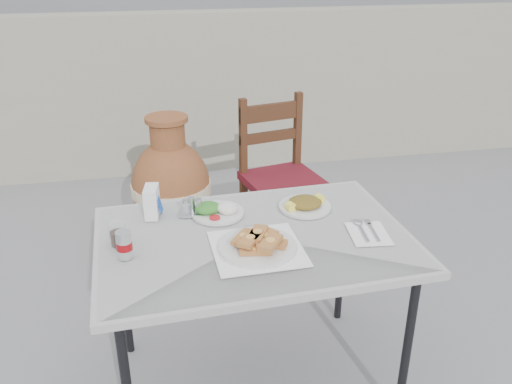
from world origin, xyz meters
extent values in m
cylinder|color=black|center=(0.55, -0.22, 0.32)|extent=(0.03, 0.03, 0.65)
cylinder|color=black|center=(-0.47, 0.36, 0.32)|extent=(0.03, 0.03, 0.65)
cylinder|color=black|center=(0.52, 0.40, 0.32)|extent=(0.03, 0.03, 0.65)
cube|color=white|center=(0.04, 0.07, 0.67)|extent=(1.17, 0.82, 0.03)
cube|color=white|center=(0.04, 0.07, 0.69)|extent=(1.13, 0.78, 0.00)
cube|color=white|center=(0.03, -0.02, 0.69)|extent=(0.32, 0.32, 0.00)
cylinder|color=silver|center=(0.03, -0.02, 0.70)|extent=(0.27, 0.27, 0.01)
cylinder|color=silver|center=(0.03, -0.02, 0.70)|extent=(0.28, 0.28, 0.01)
cylinder|color=silver|center=(-0.07, 0.26, 0.70)|extent=(0.21, 0.21, 0.01)
ellipsoid|color=white|center=(-0.03, 0.26, 0.72)|extent=(0.08, 0.08, 0.05)
ellipsoid|color=#246E1F|center=(-0.10, 0.27, 0.72)|extent=(0.10, 0.09, 0.04)
cylinder|color=red|center=(-0.08, 0.21, 0.71)|extent=(0.04, 0.04, 0.01)
cylinder|color=silver|center=(0.29, 0.25, 0.70)|extent=(0.21, 0.21, 0.01)
ellipsoid|color=#34701C|center=(0.29, 0.25, 0.71)|extent=(0.14, 0.13, 0.04)
cylinder|color=#F7EB43|center=(0.22, 0.22, 0.72)|extent=(0.05, 0.04, 0.04)
cylinder|color=#F7EB43|center=(0.35, 0.27, 0.72)|extent=(0.05, 0.04, 0.04)
cylinder|color=silver|center=(-0.41, 0.01, 0.74)|extent=(0.05, 0.05, 0.10)
cylinder|color=#A00B11|center=(-0.41, 0.01, 0.73)|extent=(0.05, 0.05, 0.03)
cylinder|color=silver|center=(-0.41, 0.01, 0.78)|extent=(0.05, 0.05, 0.00)
cylinder|color=white|center=(-0.44, 0.10, 0.73)|extent=(0.06, 0.06, 0.09)
cylinder|color=black|center=(-0.44, 0.10, 0.72)|extent=(0.05, 0.05, 0.05)
cube|color=white|center=(-0.32, 0.30, 0.75)|extent=(0.06, 0.11, 0.12)
cube|color=blue|center=(-0.29, 0.30, 0.74)|extent=(0.02, 0.05, 0.07)
cube|color=silver|center=(-0.16, 0.29, 0.70)|extent=(0.11, 0.10, 0.01)
cylinder|color=white|center=(-0.19, 0.27, 0.73)|extent=(0.02, 0.02, 0.06)
cylinder|color=white|center=(-0.14, 0.27, 0.73)|extent=(0.02, 0.02, 0.06)
cylinder|color=silver|center=(-0.16, 0.31, 0.73)|extent=(0.03, 0.03, 0.05)
cube|color=white|center=(0.46, 0.00, 0.69)|extent=(0.16, 0.19, 0.00)
cube|color=silver|center=(0.44, 0.00, 0.70)|extent=(0.03, 0.14, 0.00)
ellipsoid|color=silver|center=(0.44, 0.08, 0.70)|extent=(0.04, 0.05, 0.01)
cube|color=silver|center=(0.47, 0.00, 0.70)|extent=(0.03, 0.14, 0.00)
cube|color=silver|center=(0.48, 0.08, 0.70)|extent=(0.03, 0.04, 0.00)
cube|color=#36210E|center=(0.27, 0.85, 0.21)|extent=(0.05, 0.05, 0.43)
cube|color=#36210E|center=(0.60, 0.92, 0.21)|extent=(0.05, 0.05, 0.43)
cube|color=#36210E|center=(0.20, 1.18, 0.21)|extent=(0.05, 0.05, 0.43)
cube|color=#36210E|center=(0.53, 1.25, 0.21)|extent=(0.05, 0.05, 0.43)
cube|color=maroon|center=(0.40, 1.05, 0.45)|extent=(0.47, 0.47, 0.05)
cube|color=#36210E|center=(0.20, 1.18, 0.66)|extent=(0.05, 0.05, 0.47)
cube|color=#36210E|center=(0.53, 1.25, 0.66)|extent=(0.05, 0.05, 0.47)
cube|color=#36210E|center=(0.36, 1.22, 0.80)|extent=(0.38, 0.11, 0.09)
cube|color=#36210E|center=(0.36, 1.22, 0.66)|extent=(0.38, 0.11, 0.06)
cylinder|color=brown|center=(-0.21, 1.26, 0.04)|extent=(0.34, 0.34, 0.09)
ellipsoid|color=brown|center=(-0.21, 1.26, 0.38)|extent=(0.45, 0.45, 0.56)
cylinder|color=beige|center=(-0.21, 1.26, 0.38)|extent=(0.46, 0.46, 0.06)
cylinder|color=brown|center=(-0.21, 1.26, 0.69)|extent=(0.19, 0.19, 0.17)
cylinder|color=brown|center=(-0.21, 1.26, 0.79)|extent=(0.24, 0.24, 0.03)
cube|color=gray|center=(0.00, 2.50, 0.60)|extent=(6.00, 0.25, 1.20)
camera|label=1|loc=(-0.29, -1.62, 1.66)|focal=38.00mm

